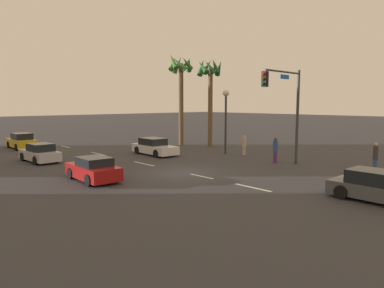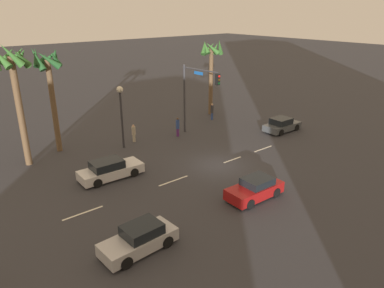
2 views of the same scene
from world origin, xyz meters
name	(u,v)px [view 1 (image 1 of 2)]	position (x,y,z in m)	size (l,w,h in m)	color
ground_plane	(184,173)	(0.00, 0.00, 0.00)	(220.00, 220.00, 0.00)	#333338
lane_stripe_0	(66,147)	(-18.00, 0.00, 0.01)	(2.04, 0.14, 0.01)	silver
lane_stripe_1	(98,154)	(-11.18, 0.00, 0.01)	(2.58, 0.14, 0.01)	silver
lane_stripe_2	(144,164)	(-4.37, 0.00, 0.01)	(2.54, 0.14, 0.01)	silver
lane_stripe_3	(202,176)	(1.59, 0.00, 0.01)	(1.92, 0.14, 0.01)	silver
lane_stripe_4	(253,188)	(5.43, 0.00, 0.01)	(2.29, 0.14, 0.01)	silver
car_0	(40,153)	(-10.37, -5.17, 0.63)	(4.04, 1.90, 1.38)	#B7B7BC
car_1	(376,187)	(10.64, 2.05, 0.63)	(3.99, 1.95, 1.37)	#474C51
car_2	(154,147)	(-7.61, 3.31, 0.64)	(4.65, 2.01, 1.40)	silver
car_3	(93,169)	(-1.73, -5.28, 0.63)	(3.96, 1.92, 1.35)	maroon
car_4	(22,141)	(-19.54, -3.66, 0.68)	(4.14, 1.86, 1.50)	gold
traffic_signal	(287,101)	(3.10, 6.57, 4.46)	(0.53, 4.67, 6.64)	#38383D
streetlamp	(226,108)	(-3.84, 8.09, 3.89)	(0.56, 0.56, 5.47)	#2D2D33
pedestrian_0	(275,149)	(1.67, 7.42, 0.99)	(0.36, 0.36, 1.86)	#59266B
pedestrian_1	(375,156)	(7.90, 9.37, 0.98)	(0.40, 0.40, 1.83)	#2D478C
pedestrian_2	(244,145)	(-2.36, 8.79, 0.86)	(0.42, 0.42, 1.64)	#B2A58C
palm_tree_0	(210,80)	(-8.57, 10.90, 6.62)	(2.73, 2.79, 8.85)	brown
palm_tree_2	(180,78)	(-11.46, 9.57, 6.87)	(2.73, 2.76, 9.48)	brown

